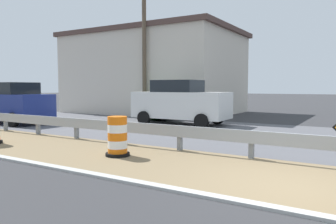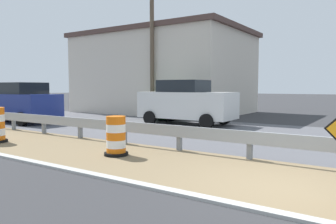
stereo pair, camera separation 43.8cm
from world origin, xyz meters
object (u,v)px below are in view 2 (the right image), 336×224
car_mid_far_lane (186,102)px  utility_pole_near (152,50)px  car_lead_far_lane (22,103)px  traffic_barrel_nearest (116,138)px

car_mid_far_lane → utility_pole_near: (1.88, 3.41, 2.80)m
car_lead_far_lane → car_mid_far_lane: 8.22m
utility_pole_near → car_mid_far_lane: bearing=-118.8°
utility_pole_near → traffic_barrel_nearest: bearing=-148.6°
traffic_barrel_nearest → utility_pole_near: utility_pole_near is taller
traffic_barrel_nearest → car_lead_far_lane: size_ratio=0.24×
traffic_barrel_nearest → utility_pole_near: 11.05m
car_mid_far_lane → traffic_barrel_nearest: bearing=-75.1°
traffic_barrel_nearest → car_lead_far_lane: bearing=70.8°
car_lead_far_lane → car_mid_far_lane: car_mid_far_lane is taller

